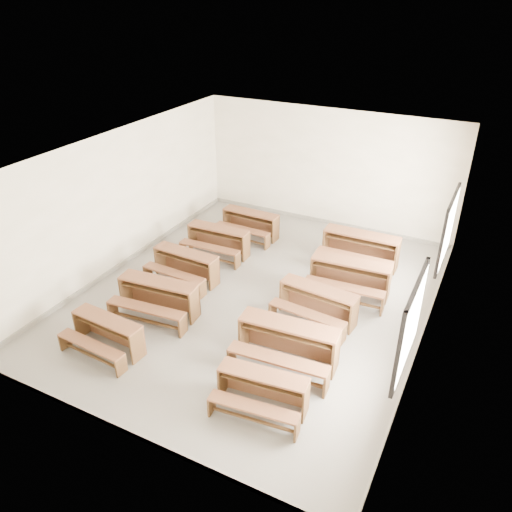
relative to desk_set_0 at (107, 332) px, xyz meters
The scene contains 11 objects.
room 3.74m from the desk_set_0, 58.17° to the left, with size 8.50×8.50×3.20m.
desk_set_0 is the anchor object (origin of this frame).
desk_set_1 1.36m from the desk_set_0, 83.54° to the left, with size 1.73×1.01×0.74m.
desk_set_2 2.71m from the desk_set_0, 92.11° to the left, with size 1.58×0.87×0.70m.
desk_set_3 4.10m from the desk_set_0, 91.05° to the left, with size 1.59×0.86×0.70m.
desk_set_4 5.35m from the desk_set_0, 88.12° to the left, with size 1.55×0.84×0.69m.
desk_set_5 3.19m from the desk_set_0, ahead, with size 1.52×0.90×0.65m.
desk_set_6 3.32m from the desk_set_0, 20.48° to the left, with size 1.83×1.04×0.80m.
desk_set_7 4.06m from the desk_set_0, 40.05° to the left, with size 1.65×0.97×0.71m.
desk_set_8 5.12m from the desk_set_0, 48.56° to the left, with size 1.75×0.99×0.77m.
desk_set_9 6.09m from the desk_set_0, 58.07° to the left, with size 1.79×0.95×0.80m.
Camera 1 is at (4.11, -8.08, 6.01)m, focal length 35.00 mm.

